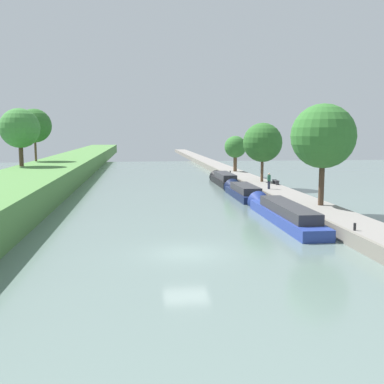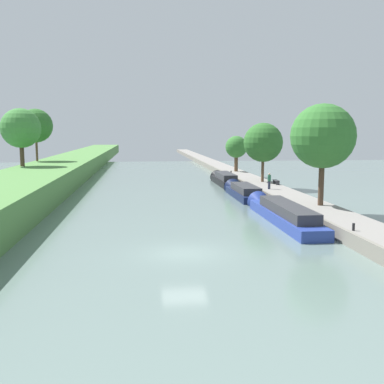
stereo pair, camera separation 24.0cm
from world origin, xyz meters
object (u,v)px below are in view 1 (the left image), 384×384
object	(u,v)px
park_bench	(276,181)
narrowboat_navy	(242,191)
narrowboat_blue	(282,213)
mooring_bollard_near	(355,227)
narrowboat_black	(223,179)
person_walking	(269,181)
mooring_bollard_far	(230,172)

from	to	relation	value
park_bench	narrowboat_navy	bearing A→B (deg)	-145.26
narrowboat_blue	mooring_bollard_near	size ratio (longest dim) A/B	31.65
narrowboat_blue	park_bench	world-z (taller)	narrowboat_blue
narrowboat_black	person_walking	size ratio (longest dim) A/B	6.69
person_walking	mooring_bollard_far	world-z (taller)	person_walking
person_walking	mooring_bollard_near	bearing A→B (deg)	-91.60
mooring_bollard_far	park_bench	xyz separation A→B (m)	(2.53, -13.17, 0.12)
narrowboat_navy	park_bench	distance (m)	5.60
mooring_bollard_near	narrowboat_navy	bearing A→B (deg)	95.60
narrowboat_blue	park_bench	xyz separation A→B (m)	(4.50, 16.34, 0.59)
narrowboat_navy	mooring_bollard_far	bearing A→B (deg)	82.86
mooring_bollard_near	mooring_bollard_far	world-z (taller)	same
narrowboat_navy	mooring_bollard_far	world-z (taller)	narrowboat_navy
narrowboat_black	mooring_bollard_near	size ratio (longest dim) A/B	24.67
narrowboat_navy	mooring_bollard_far	distance (m)	16.48
narrowboat_black	person_walking	distance (m)	12.84
narrowboat_navy	narrowboat_black	xyz separation A→B (m)	(0.17, 11.67, 0.08)
narrowboat_navy	mooring_bollard_near	size ratio (longest dim) A/B	23.17
narrowboat_navy	park_bench	bearing A→B (deg)	34.74
narrowboat_blue	narrowboat_black	bearing A→B (deg)	89.77
person_walking	mooring_bollard_near	distance (m)	20.01
narrowboat_navy	person_walking	bearing A→B (deg)	-19.01
person_walking	park_bench	bearing A→B (deg)	64.19
mooring_bollard_near	park_bench	size ratio (longest dim) A/B	0.30
narrowboat_black	person_walking	xyz separation A→B (m)	(2.43, -12.56, 1.12)
narrowboat_black	narrowboat_navy	bearing A→B (deg)	-90.86
narrowboat_black	mooring_bollard_far	size ratio (longest dim) A/B	24.67
narrowboat_navy	person_walking	distance (m)	3.00
narrowboat_navy	narrowboat_black	bearing A→B (deg)	89.14
mooring_bollard_near	narrowboat_black	bearing A→B (deg)	93.29
mooring_bollard_far	narrowboat_navy	bearing A→B (deg)	-97.14
narrowboat_navy	park_bench	world-z (taller)	narrowboat_navy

